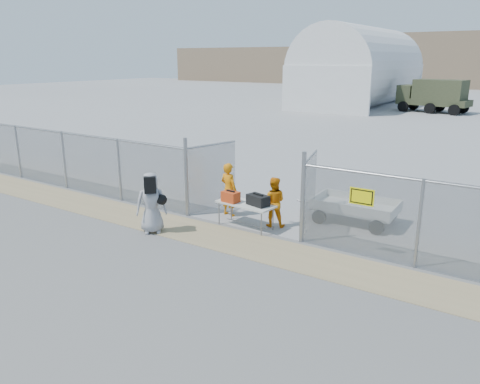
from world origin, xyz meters
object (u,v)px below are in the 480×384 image
Objects in this scene: security_worker_left at (229,190)px; security_worker_right at (273,202)px; folding_table at (246,215)px; utility_trailer at (355,210)px; visitor at (151,203)px.

security_worker_left is 1.13× the size of security_worker_right.
folding_table is at bearing 157.84° from security_worker_left.
security_worker_right is (0.63, 0.53, 0.38)m from folding_table.
folding_table is 1.03× the size of security_worker_left.
security_worker_right is 2.57m from utility_trailer.
visitor is (-2.65, -2.34, 0.13)m from security_worker_right.
security_worker_left is (-1.04, 0.63, 0.48)m from folding_table.
visitor is at bearing 77.25° from security_worker_left.
utility_trailer is (2.55, 2.20, 0.02)m from folding_table.
utility_trailer is (4.57, 4.02, -0.49)m from visitor.
folding_table is 0.91m from security_worker_right.
utility_trailer is at bearing -1.07° from visitor.
utility_trailer is at bearing -162.28° from security_worker_right.
security_worker_right is at bearing -140.16° from utility_trailer.
security_worker_left is at bearing 25.70° from visitor.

